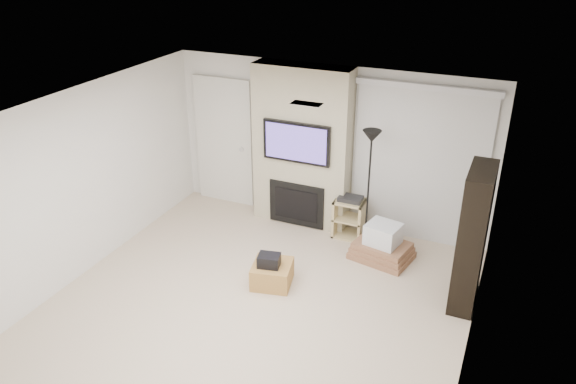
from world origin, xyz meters
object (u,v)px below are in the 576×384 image
at_px(ottoman, 272,274).
at_px(box_stack, 382,246).
at_px(av_stand, 350,215).
at_px(floor_lamp, 371,157).
at_px(bookshelf, 472,238).

height_order(ottoman, box_stack, box_stack).
bearing_deg(av_stand, ottoman, -108.36).
bearing_deg(ottoman, floor_lamp, 60.26).
height_order(ottoman, floor_lamp, floor_lamp).
distance_m(box_stack, bookshelf, 1.49).
bearing_deg(box_stack, ottoman, -134.39).
distance_m(ottoman, floor_lamp, 2.10).
distance_m(ottoman, av_stand, 1.72).
height_order(box_stack, bookshelf, bookshelf).
bearing_deg(floor_lamp, box_stack, -40.00).
distance_m(av_stand, box_stack, 0.77).
bearing_deg(floor_lamp, av_stand, 152.80).
relative_size(ottoman, av_stand, 0.76).
relative_size(av_stand, bookshelf, 0.37).
bearing_deg(floor_lamp, ottoman, -119.74).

